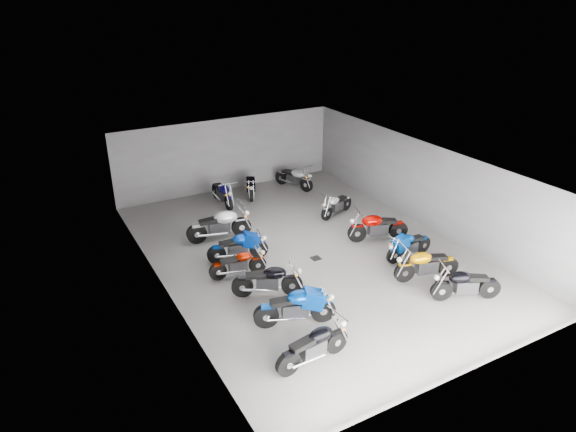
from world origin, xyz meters
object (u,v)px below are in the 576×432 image
drain_grate (316,258)px  motorcycle_right_a (465,284)px  motorcycle_left_c (268,280)px  motorcycle_back_d (250,185)px  motorcycle_left_b (296,307)px  motorcycle_left_e (239,247)px  motorcycle_right_c (409,245)px  motorcycle_right_f (336,205)px  motorcycle_back_c (222,193)px  motorcycle_left_f (220,225)px  motorcycle_left_d (239,263)px  motorcycle_left_a (314,346)px  motorcycle_back_e (294,177)px  motorcycle_right_b (426,264)px  motorcycle_right_d (377,227)px

drain_grate → motorcycle_right_a: motorcycle_right_a is taller
motorcycle_left_c → motorcycle_back_d: size_ratio=1.04×
motorcycle_left_b → motorcycle_back_d: motorcycle_left_b is taller
motorcycle_left_b → motorcycle_left_e: bearing=-162.2°
motorcycle_right_c → motorcycle_left_e: bearing=58.2°
motorcycle_left_e → motorcycle_right_a: motorcycle_right_a is taller
motorcycle_right_f → motorcycle_back_c: bearing=27.3°
motorcycle_left_f → motorcycle_right_f: (4.86, -0.24, -0.12)m
motorcycle_left_d → motorcycle_left_e: bearing=165.1°
motorcycle_right_c → motorcycle_back_c: 8.23m
drain_grate → motorcycle_left_a: (-2.81, -4.43, 0.50)m
motorcycle_left_f → motorcycle_back_d: size_ratio=1.25×
motorcycle_right_f → motorcycle_left_f: bearing=67.0°
motorcycle_back_c → motorcycle_back_e: size_ratio=1.05×
drain_grate → motorcycle_back_e: motorcycle_back_e is taller
motorcycle_back_e → motorcycle_left_c: bearing=34.7°
motorcycle_left_b → motorcycle_right_b: bearing=110.3°
motorcycle_left_f → motorcycle_right_d: bearing=68.6°
motorcycle_left_f → motorcycle_back_d: bearing=148.6°
motorcycle_left_f → motorcycle_right_d: motorcycle_left_f is taller
motorcycle_right_c → motorcycle_left_a: bearing=113.8°
motorcycle_right_b → motorcycle_back_d: size_ratio=1.11×
motorcycle_right_f → motorcycle_back_d: bearing=10.4°
motorcycle_right_f → motorcycle_back_c: size_ratio=0.86×
motorcycle_left_b → motorcycle_left_f: size_ratio=0.92×
motorcycle_right_b → motorcycle_right_c: size_ratio=1.08×
motorcycle_left_c → motorcycle_right_d: motorcycle_right_d is taller
motorcycle_left_d → motorcycle_back_d: (3.22, 6.00, 0.04)m
motorcycle_right_b → motorcycle_right_c: bearing=-3.8°
motorcycle_left_b → motorcycle_right_a: 5.08m
drain_grate → motorcycle_left_a: 5.27m
motorcycle_right_d → motorcycle_right_f: size_ratio=1.18×
motorcycle_left_a → motorcycle_right_d: (5.44, 4.53, 0.03)m
motorcycle_back_c → motorcycle_back_e: 3.57m
motorcycle_right_c → motorcycle_back_e: motorcycle_back_e is taller
motorcycle_left_c → motorcycle_right_d: bearing=129.7°
motorcycle_left_c → motorcycle_left_f: 4.13m
motorcycle_left_f → motorcycle_back_e: bearing=131.6°
motorcycle_left_b → motorcycle_right_d: (5.04, 2.96, -0.01)m
motorcycle_left_b → motorcycle_right_d: motorcycle_left_b is taller
motorcycle_left_d → motorcycle_back_c: bearing=171.5°
motorcycle_right_b → motorcycle_left_d: bearing=74.5°
motorcycle_left_b → motorcycle_left_f: (0.15, 5.75, 0.03)m
motorcycle_left_b → motorcycle_back_c: size_ratio=1.03×
motorcycle_left_b → motorcycle_right_b: (4.70, 0.09, -0.02)m
motorcycle_back_e → motorcycle_left_f: bearing=12.5°
motorcycle_left_b → motorcycle_left_d: 3.09m
motorcycle_right_a → motorcycle_right_f: bearing=22.9°
motorcycle_left_f → motorcycle_back_d: (2.76, 3.32, -0.09)m
motorcycle_left_f → motorcycle_right_d: (4.90, -2.79, -0.04)m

